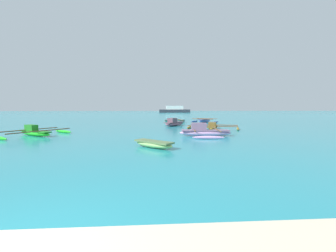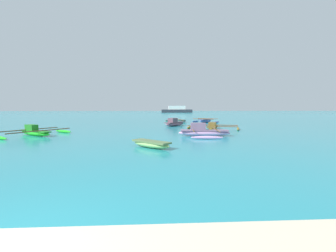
% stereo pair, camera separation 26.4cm
% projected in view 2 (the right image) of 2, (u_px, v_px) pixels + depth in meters
% --- Properties ---
extents(moored_boat_0, '(4.06, 4.76, 0.74)m').
position_uv_depth(moored_boat_0, '(34.00, 132.00, 15.48)').
color(moored_boat_0, green).
rests_on(moored_boat_0, ground_plane).
extents(moored_boat_1, '(2.09, 2.04, 0.34)m').
position_uv_depth(moored_boat_1, '(151.00, 144.00, 10.81)').
color(moored_boat_1, '#96C66E').
rests_on(moored_boat_1, ground_plane).
extents(moored_boat_2, '(2.90, 4.18, 0.41)m').
position_uv_depth(moored_boat_2, '(175.00, 121.00, 28.78)').
color(moored_boat_2, '#6DA398').
rests_on(moored_boat_2, ground_plane).
extents(moored_boat_3, '(4.87, 3.38, 0.64)m').
position_uv_depth(moored_boat_3, '(213.00, 127.00, 19.91)').
color(moored_boat_3, '#AA842F').
rests_on(moored_boat_3, ground_plane).
extents(moored_boat_4, '(2.54, 2.70, 0.84)m').
position_uv_depth(moored_boat_4, '(174.00, 123.00, 23.45)').
color(moored_boat_4, '#99667C').
rests_on(moored_boat_4, ground_plane).
extents(moored_boat_5, '(3.51, 3.25, 0.90)m').
position_uv_depth(moored_boat_5, '(203.00, 132.00, 15.12)').
color(moored_boat_5, '#DFA2D6').
rests_on(moored_boat_5, ground_plane).
extents(moored_boat_6, '(3.60, 3.40, 0.50)m').
position_uv_depth(moored_boat_6, '(205.00, 121.00, 28.83)').
color(moored_boat_6, '#5C77C3').
rests_on(moored_boat_6, ground_plane).
extents(distant_ferry, '(11.29, 2.48, 2.48)m').
position_uv_depth(distant_ferry, '(177.00, 110.00, 82.93)').
color(distant_ferry, '#2D333D').
rests_on(distant_ferry, ground_plane).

